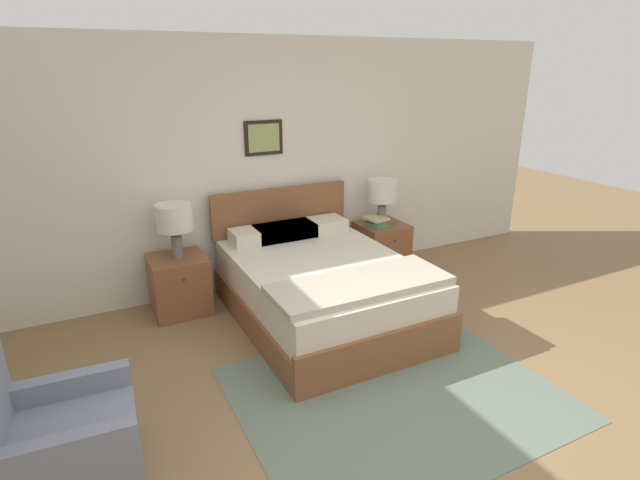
{
  "coord_description": "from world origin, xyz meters",
  "views": [
    {
      "loc": [
        -1.71,
        -2.13,
        2.32
      ],
      "look_at": [
        0.15,
        1.53,
        0.87
      ],
      "focal_mm": 28.0,
      "sensor_mm": 36.0,
      "label": 1
    }
  ],
  "objects_px": {
    "nightstand_by_door": "(381,247)",
    "table_lamp_by_door": "(383,192)",
    "table_lamp_near_window": "(174,219)",
    "bed": "(322,286)",
    "armchair": "(57,445)",
    "nightstand_near_window": "(179,284)"
  },
  "relations": [
    {
      "from": "armchair",
      "to": "bed",
      "type": "bearing_deg",
      "value": 119.99
    },
    {
      "from": "bed",
      "to": "nightstand_by_door",
      "type": "relative_size",
      "value": 3.68
    },
    {
      "from": "bed",
      "to": "armchair",
      "type": "height_order",
      "value": "bed"
    },
    {
      "from": "nightstand_by_door",
      "to": "table_lamp_near_window",
      "type": "bearing_deg",
      "value": 179.69
    },
    {
      "from": "bed",
      "to": "table_lamp_by_door",
      "type": "bearing_deg",
      "value": 33.3
    },
    {
      "from": "armchair",
      "to": "nightstand_near_window",
      "type": "height_order",
      "value": "armchair"
    },
    {
      "from": "nightstand_by_door",
      "to": "table_lamp_by_door",
      "type": "relative_size",
      "value": 1.08
    },
    {
      "from": "bed",
      "to": "table_lamp_near_window",
      "type": "xyz_separation_m",
      "value": [
        -1.16,
        0.77,
        0.61
      ]
    },
    {
      "from": "table_lamp_by_door",
      "to": "bed",
      "type": "bearing_deg",
      "value": -146.7
    },
    {
      "from": "table_lamp_by_door",
      "to": "table_lamp_near_window",
      "type": "bearing_deg",
      "value": 180.0
    },
    {
      "from": "table_lamp_near_window",
      "to": "table_lamp_by_door",
      "type": "relative_size",
      "value": 1.0
    },
    {
      "from": "nightstand_by_door",
      "to": "table_lamp_by_door",
      "type": "bearing_deg",
      "value": 111.89
    },
    {
      "from": "bed",
      "to": "nightstand_near_window",
      "type": "relative_size",
      "value": 3.68
    },
    {
      "from": "table_lamp_near_window",
      "to": "table_lamp_by_door",
      "type": "xyz_separation_m",
      "value": [
        2.34,
        0.0,
        0.0
      ]
    },
    {
      "from": "bed",
      "to": "nightstand_by_door",
      "type": "bearing_deg",
      "value": 32.76
    },
    {
      "from": "armchair",
      "to": "table_lamp_by_door",
      "type": "relative_size",
      "value": 1.71
    },
    {
      "from": "nightstand_by_door",
      "to": "table_lamp_by_door",
      "type": "distance_m",
      "value": 0.66
    },
    {
      "from": "armchair",
      "to": "table_lamp_by_door",
      "type": "xyz_separation_m",
      "value": [
        3.45,
        1.91,
        0.66
      ]
    },
    {
      "from": "armchair",
      "to": "nightstand_by_door",
      "type": "height_order",
      "value": "armchair"
    },
    {
      "from": "nightstand_near_window",
      "to": "table_lamp_by_door",
      "type": "bearing_deg",
      "value": 0.31
    },
    {
      "from": "bed",
      "to": "table_lamp_near_window",
      "type": "height_order",
      "value": "table_lamp_near_window"
    },
    {
      "from": "armchair",
      "to": "table_lamp_near_window",
      "type": "bearing_deg",
      "value": 153.24
    }
  ]
}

